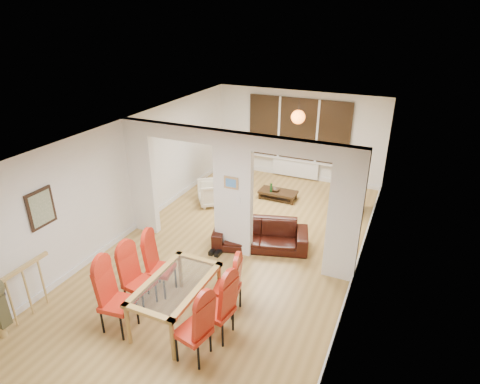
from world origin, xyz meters
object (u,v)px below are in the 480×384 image
Objects in this scene: dining_chair_rc at (227,285)px; armchair at (212,193)px; dining_chair_ra at (193,328)px; bowl at (275,190)px; person at (226,164)px; television at (349,201)px; dining_chair_la at (117,299)px; dining_chair_rb at (217,306)px; dining_chair_lc at (160,266)px; bottle at (271,187)px; sofa at (261,234)px; dining_chair_lb at (139,280)px; dining_table at (177,301)px; coffee_table at (278,195)px.

armchair is (-2.13, 3.52, -0.20)m from dining_chair_rc.
bowl is (-0.73, 5.58, -0.29)m from dining_chair_ra.
television is at bearing 73.33° from person.
dining_chair_rc is 1.49× the size of armchair.
dining_chair_la is at bearing -168.67° from dining_chair_ra.
armchair is 0.95m from person.
dining_chair_rb is 5.35m from person.
dining_chair_lc is at bearing -10.22° from person.
dining_chair_la reaches higher than dining_chair_ra.
sofa is at bearing -75.36° from bottle.
dining_chair_rb is 0.58m from dining_chair_rc.
dining_chair_ra is 4.24× the size of bottle.
armchair is 0.40× the size of person.
dining_chair_lb is at bearing -174.37° from dining_chair_rb.
television is (2.60, 5.04, -0.26)m from dining_chair_lb.
dining_chair_lb is 4.26× the size of bottle.
dining_table is 0.91× the size of person.
armchair reaches higher than bowl.
dining_chair_rc reaches higher than bowl.
dining_chair_ra is 5.55m from bottle.
dining_chair_la reaches higher than bottle.
dining_chair_rb reaches higher than dining_chair_lc.
dining_chair_la is at bearing -126.16° from sofa.
dining_chair_rc is 0.60× the size of person.
coffee_table is (-0.01, 5.03, -0.26)m from dining_table.
dining_chair_rc is (1.37, 1.07, -0.06)m from dining_chair_la.
dining_chair_lc is 1.09× the size of coffee_table.
dining_chair_rb reaches higher than armchair.
television is 2.04m from bottle.
bowl is (1.37, 0.20, -0.61)m from person.
dining_table is at bearing -88.97° from bowl.
dining_chair_ra is 5.08m from armchair.
sofa is at bearing 80.84° from dining_table.
armchair is at bearing 111.06° from dining_chair_rc.
dining_chair_rb is 5.23m from television.
dining_chair_lc is at bearing -133.02° from sofa.
dining_chair_la is 6.18m from television.
sofa is (-0.22, 2.11, -0.23)m from dining_chair_rc.
person reaches higher than dining_chair_ra.
bowl reaches higher than coffee_table.
sofa is (-0.33, 2.68, -0.27)m from dining_chair_rb.
armchair is at bearing 126.86° from dining_chair_ra.
dining_chair_lc is (-0.64, 0.50, 0.18)m from dining_table.
dining_chair_rc reaches higher than bottle.
dining_chair_lc is at bearing 152.34° from dining_chair_ra.
person is 3.38m from television.
dining_chair_ra is 5.77m from television.
dining_chair_rb reaches higher than bowl.
television reaches higher than bottle.
dining_chair_la reaches higher than dining_chair_rb.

